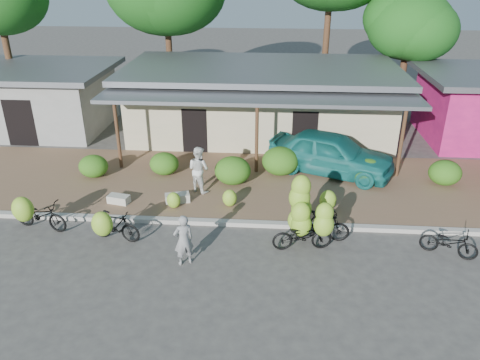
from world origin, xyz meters
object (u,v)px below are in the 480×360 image
object	(u,v)px
tree_near_right	(406,23)
bike_center	(301,220)
bike_far_left	(37,214)
bike_far_right	(449,243)
teal_van	(331,153)
bike_right	(323,224)
bike_left	(112,225)
sack_far	(119,199)
bystander	(199,169)
sack_near	(177,198)
vendor	(184,240)

from	to	relation	value
tree_near_right	bike_center	xyz separation A→B (m)	(-5.76, -13.60, -4.08)
bike_center	bike_far_left	bearing A→B (deg)	80.35
bike_far_right	teal_van	size ratio (longest dim) A/B	0.35
bike_right	teal_van	distance (m)	5.15
tree_near_right	bike_left	world-z (taller)	tree_near_right
bike_far_right	sack_far	distance (m)	10.87
bike_left	bike_right	world-z (taller)	bike_right
bike_far_left	bike_far_right	xyz separation A→B (m)	(12.66, -0.45, -0.18)
bystander	tree_near_right	bearing A→B (deg)	-98.89
bike_far_left	bike_left	xyz separation A→B (m)	(2.60, -0.51, 0.00)
bike_far_right	bike_left	bearing A→B (deg)	111.98
bike_left	bystander	bearing A→B (deg)	-19.06
bystander	teal_van	bearing A→B (deg)	-125.13
tree_near_right	bike_center	bearing A→B (deg)	-112.94
bike_left	bike_far_right	xyz separation A→B (m)	(10.06, 0.07, -0.18)
bike_left	bike_right	distance (m)	6.41
bike_far_right	sack_far	xyz separation A→B (m)	(-10.63, 2.28, -0.17)
bystander	teal_van	world-z (taller)	bystander
tree_near_right	sack_far	world-z (taller)	tree_near_right
bike_far_right	teal_van	bearing A→B (deg)	49.93
bike_right	sack_near	size ratio (longest dim) A/B	2.02
tree_near_right	bike_far_left	size ratio (longest dim) A/B	3.30
vendor	bike_center	bearing A→B (deg)	172.40
bike_far_right	sack_near	xyz separation A→B (m)	(-8.57, 2.51, -0.16)
teal_van	bike_left	bearing A→B (deg)	150.08
vendor	teal_van	xyz separation A→B (m)	(4.74, 6.43, 0.18)
tree_near_right	bike_far_right	distance (m)	14.64
sack_near	bike_far_left	bearing A→B (deg)	-153.32
bike_center	bike_left	bearing A→B (deg)	84.90
bike_center	vendor	xyz separation A→B (m)	(-3.35, -1.25, -0.07)
bike_left	bike_far_right	world-z (taller)	bike_left
bike_far_left	bike_far_right	world-z (taller)	bike_far_left
bike_left	vendor	xyz separation A→B (m)	(2.38, -0.92, 0.18)
bystander	bike_left	bearing A→B (deg)	91.70
sack_far	bike_far_right	bearing A→B (deg)	-12.10
bike_right	vendor	size ratio (longest dim) A/B	1.09
teal_van	sack_far	bearing A→B (deg)	134.72
bike_right	vendor	world-z (taller)	bike_right
bike_center	teal_van	bearing A→B (deg)	-23.42
sack_near	tree_near_right	bearing A→B (deg)	48.63
bystander	teal_van	size ratio (longest dim) A/B	0.35
sack_far	teal_van	size ratio (longest dim) A/B	0.15
bike_right	sack_near	world-z (taller)	bike_right
bike_center	sack_far	bearing A→B (deg)	63.88
bike_right	bystander	bearing A→B (deg)	57.46
tree_near_right	sack_far	size ratio (longest dim) A/B	8.85
bike_left	bike_center	xyz separation A→B (m)	(5.73, 0.32, 0.26)
bike_far_right	bike_center	bearing A→B (deg)	108.20
bike_far_left	bystander	bearing A→B (deg)	-44.25
teal_van	bike_right	bearing A→B (deg)	-165.79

